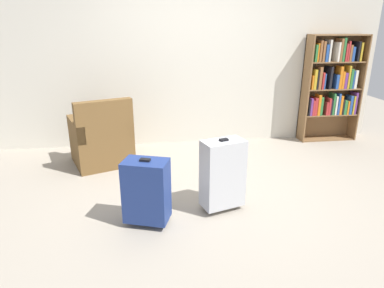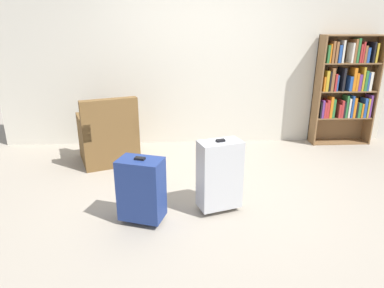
{
  "view_description": "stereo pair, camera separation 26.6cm",
  "coord_description": "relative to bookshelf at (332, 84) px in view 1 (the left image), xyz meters",
  "views": [
    {
      "loc": [
        -0.63,
        -3.29,
        1.75
      ],
      "look_at": [
        -0.17,
        0.1,
        0.55
      ],
      "focal_mm": 31.77,
      "sensor_mm": 36.0,
      "label": 1
    },
    {
      "loc": [
        -0.36,
        -3.31,
        1.75
      ],
      "look_at": [
        -0.17,
        0.1,
        0.55
      ],
      "focal_mm": 31.77,
      "sensor_mm": 36.0,
      "label": 2
    }
  ],
  "objects": [
    {
      "name": "suitcase_navy_blue",
      "position": [
        -2.88,
        -2.12,
        -0.55
      ],
      "size": [
        0.46,
        0.37,
        0.65
      ],
      "color": "navy",
      "rests_on": "ground"
    },
    {
      "name": "back_wall",
      "position": [
        -2.21,
        0.2,
        0.42
      ],
      "size": [
        5.86,
        0.1,
        2.6
      ],
      "primitive_type": "cube",
      "color": "beige",
      "rests_on": "ground"
    },
    {
      "name": "mug",
      "position": [
        -2.82,
        -0.78,
        -0.84
      ],
      "size": [
        0.12,
        0.08,
        0.1
      ],
      "color": "white",
      "rests_on": "ground"
    },
    {
      "name": "suitcase_silver",
      "position": [
        -2.14,
        -1.96,
        -0.5
      ],
      "size": [
        0.46,
        0.34,
        0.74
      ],
      "color": "#B7BABF",
      "rests_on": "ground"
    },
    {
      "name": "armchair",
      "position": [
        -3.45,
        -0.58,
        -0.57
      ],
      "size": [
        0.9,
        0.9,
        0.9
      ],
      "color": "brown",
      "rests_on": "ground"
    },
    {
      "name": "ground_plane",
      "position": [
        -2.21,
        -1.62,
        -0.88
      ],
      "size": [
        10.26,
        10.26,
        0.0
      ],
      "primitive_type": "plane",
      "color": "#9E9384"
    },
    {
      "name": "bookshelf",
      "position": [
        0.0,
        0.0,
        0.0
      ],
      "size": [
        0.89,
        0.27,
        1.62
      ],
      "color": "brown",
      "rests_on": "ground"
    }
  ]
}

